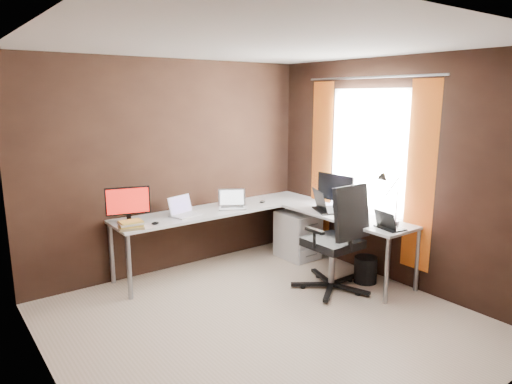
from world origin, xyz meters
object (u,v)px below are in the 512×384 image
Objects in this scene: laptop_black_big at (325,207)px; desk_lamp at (388,193)px; monitor_right at (335,189)px; laptop_silver at (232,204)px; laptop_black_small at (388,225)px; wastebasket at (365,270)px; monitor_left at (128,203)px; book_stack at (131,225)px; laptop_white at (184,211)px; office_chair at (335,259)px; drawer_pedestal at (298,235)px.

desk_lamp reaches higher than laptop_black_big.
desk_lamp is (-0.08, -0.83, 0.11)m from monitor_right.
laptop_silver is 1.89m from laptop_black_small.
laptop_black_big is 1.60× the size of wastebasket.
monitor_left reaches higher than book_stack.
laptop_black_small is at bearing -34.30° from laptop_silver.
laptop_white is 0.67× the size of desk_lamp.
office_chair is (-0.42, 0.32, -0.74)m from desk_lamp.
book_stack reaches higher than wastebasket.
laptop_white is 0.80× the size of laptop_black_big.
laptop_black_small reaches higher than drawer_pedestal.
wastebasket is (0.10, -0.57, -0.64)m from laptop_black_big.
wastebasket is at bearing 103.12° from desk_lamp.
monitor_right is 0.95m from office_chair.
monitor_right is at bearing 100.02° from desk_lamp.
laptop_white is at bearing -152.66° from laptop_silver.
drawer_pedestal is 2.02× the size of wastebasket.
monitor_left is 1.53× the size of book_stack.
laptop_silver is at bearing 35.13° from laptop_black_small.
laptop_black_big reaches higher than laptop_black_small.
desk_lamp is 0.97m from wastebasket.
laptop_black_small is at bearing -105.91° from wastebasket.
monitor_left reaches higher than laptop_black_big.
drawer_pedestal is 1.58m from laptop_white.
laptop_white is at bearing 148.40° from desk_lamp.
monitor_right is 2.41m from book_stack.
laptop_white is 0.32× the size of office_chair.
wastebasket is at bearing 166.93° from monitor_right.
drawer_pedestal is 1.00m from laptop_silver.
book_stack is at bearing 150.62° from wastebasket.
office_chair reaches higher than book_stack.
office_chair reaches higher than drawer_pedestal.
laptop_black_big is 0.84× the size of desk_lamp.
office_chair is (-0.33, -0.50, -0.44)m from laptop_black_big.
monitor_left is 0.87× the size of monitor_right.
office_chair reaches higher than wastebasket.
wastebasket is at bearing -29.38° from book_stack.
laptop_silver is 1.27× the size of laptop_black_small.
laptop_silver is at bearing 134.36° from desk_lamp.
drawer_pedestal is 2.22m from book_stack.
monitor_left is 1.53× the size of wastebasket.
laptop_white is 1.28× the size of book_stack.
drawer_pedestal is 2.02× the size of book_stack.
desk_lamp is at bearing -34.22° from laptop_black_small.
drawer_pedestal is at bearing 108.30° from desk_lamp.
office_chair is 0.48m from wastebasket.
laptop_white reaches higher than book_stack.
monitor_left is 0.96× the size of laptop_black_big.
drawer_pedestal is at bearing 9.02° from laptop_black_small.
desk_lamp reaches higher than laptop_black_small.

